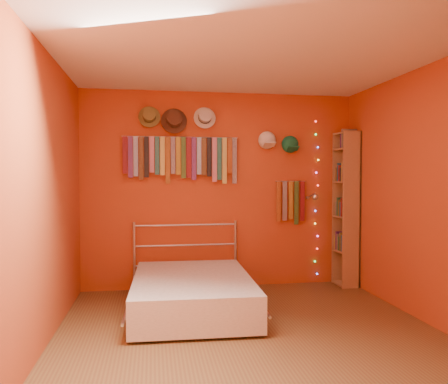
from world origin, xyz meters
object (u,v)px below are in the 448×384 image
bookshelf (349,208)px  tie_rack (182,156)px  bed (192,292)px  reading_lamp (314,197)px

bookshelf → tie_rack: bearing=175.9°
bed → bookshelf: bearing=22.2°
tie_rack → bed: tie_rack is taller
reading_lamp → bed: (-1.63, -0.75, -0.96)m
reading_lamp → bed: 2.03m
bookshelf → bed: 2.40m
reading_lamp → bed: size_ratio=0.18×
tie_rack → reading_lamp: tie_rack is taller
tie_rack → bed: (0.04, -0.94, -1.47)m
bed → reading_lamp: bearing=26.7°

